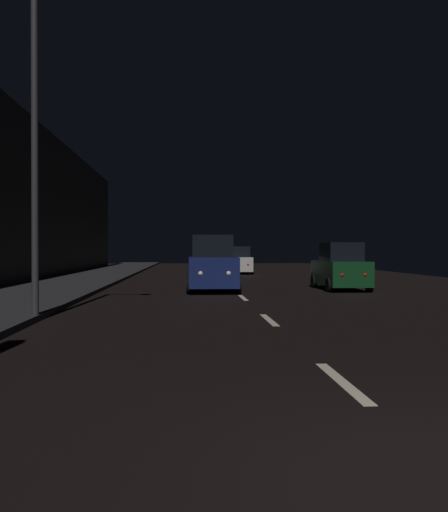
{
  "coord_description": "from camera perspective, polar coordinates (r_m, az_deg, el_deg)",
  "views": [
    {
      "loc": [
        -1.93,
        -3.9,
        1.65
      ],
      "look_at": [
        -0.29,
        20.94,
        1.39
      ],
      "focal_mm": 39.5,
      "sensor_mm": 36.0,
      "label": 1
    }
  ],
  "objects": [
    {
      "name": "car_approaching_headlights",
      "position": [
        22.72,
        -1.24,
        -0.98
      ],
      "size": [
        2.06,
        4.46,
        2.25
      ],
      "rotation": [
        0.0,
        0.0,
        -1.57
      ],
      "color": "#141E51",
      "rests_on": "ground"
    },
    {
      "name": "car_distant_taillights",
      "position": [
        39.26,
        1.53,
        -0.54
      ],
      "size": [
        1.75,
        3.79,
        1.91
      ],
      "rotation": [
        0.0,
        0.0,
        1.57
      ],
      "color": "silver",
      "rests_on": "ground"
    },
    {
      "name": "ground",
      "position": [
        28.51,
        0.11,
        -2.75
      ],
      "size": [
        27.5,
        84.0,
        0.02
      ],
      "primitive_type": "cube",
      "color": "black"
    },
    {
      "name": "streetlamp_overhead",
      "position": [
        14.16,
        -16.94,
        15.77
      ],
      "size": [
        1.7,
        0.44,
        8.25
      ],
      "color": "#2D2D30",
      "rests_on": "ground"
    },
    {
      "name": "sidewalk_left",
      "position": [
        28.99,
        -14.96,
        -2.54
      ],
      "size": [
        4.4,
        84.0,
        0.15
      ],
      "primitive_type": "cube",
      "color": "#28282B",
      "rests_on": "ground"
    },
    {
      "name": "car_parked_right_far",
      "position": [
        23.9,
        11.71,
        -1.22
      ],
      "size": [
        1.8,
        3.9,
        1.96
      ],
      "rotation": [
        0.0,
        0.0,
        1.57
      ],
      "color": "#0F3819",
      "rests_on": "ground"
    },
    {
      "name": "lane_centerline",
      "position": [
        13.37,
        4.59,
        -6.48
      ],
      "size": [
        0.16,
        14.63,
        0.01
      ],
      "color": "beige",
      "rests_on": "ground"
    }
  ]
}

